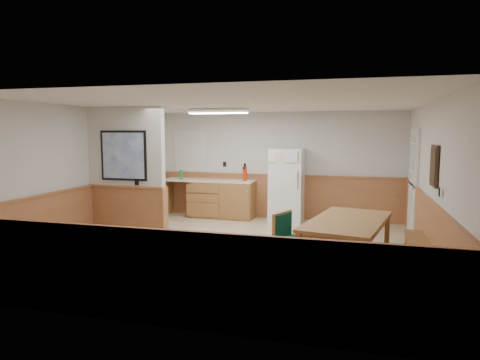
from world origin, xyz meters
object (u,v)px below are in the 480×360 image
(dining_bench, at_px, (419,250))
(dining_chair, at_px, (289,236))
(refrigerator, at_px, (287,185))
(dining_table, at_px, (348,226))
(soap_bottle, at_px, (181,174))
(fire_extinguisher, at_px, (245,173))

(dining_bench, bearing_deg, dining_chair, -165.85)
(refrigerator, relative_size, dining_table, 0.78)
(refrigerator, xyz_separation_m, dining_bench, (2.41, -3.08, -0.49))
(dining_table, relative_size, dining_bench, 1.23)
(refrigerator, bearing_deg, soap_bottle, -179.83)
(soap_bottle, bearing_deg, fire_extinguisher, 0.71)
(refrigerator, distance_m, soap_bottle, 2.59)
(refrigerator, height_order, dining_table, refrigerator)
(dining_chair, relative_size, soap_bottle, 3.77)
(dining_table, bearing_deg, dining_bench, 16.58)
(dining_table, height_order, dining_bench, dining_table)
(soap_bottle, bearing_deg, refrigerator, -0.41)
(dining_bench, xyz_separation_m, soap_bottle, (-5.00, 3.10, 0.67))
(dining_bench, relative_size, dining_chair, 2.05)
(dining_chair, distance_m, fire_extinguisher, 3.81)
(refrigerator, bearing_deg, dining_table, -65.47)
(fire_extinguisher, bearing_deg, dining_table, -68.69)
(soap_bottle, bearing_deg, dining_bench, -31.81)
(dining_bench, height_order, fire_extinguisher, fire_extinguisher)
(dining_bench, distance_m, dining_chair, 1.87)
(fire_extinguisher, bearing_deg, dining_bench, -58.00)
(refrigerator, distance_m, dining_chair, 3.45)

